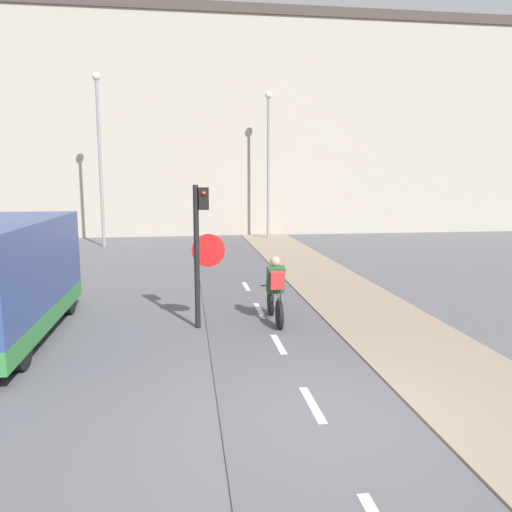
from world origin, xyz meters
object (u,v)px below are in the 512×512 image
cyclist_near (275,291)px  street_lamp_sidewalk (268,151)px  street_lamp_far (99,143)px  traffic_light_pole (201,240)px

cyclist_near → street_lamp_sidewalk: bearing=81.2°
street_lamp_far → street_lamp_sidewalk: (7.79, 1.82, -0.16)m
traffic_light_pole → cyclist_near: bearing=4.7°
street_lamp_far → cyclist_near: street_lamp_far is taller
traffic_light_pole → cyclist_near: traffic_light_pole is taller
traffic_light_pole → street_lamp_sidewalk: 15.53m
traffic_light_pole → street_lamp_sidewalk: street_lamp_sidewalk is taller
street_lamp_far → cyclist_near: size_ratio=4.52×
traffic_light_pole → cyclist_near: size_ratio=1.75×
street_lamp_sidewalk → street_lamp_far: bearing=-166.9°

